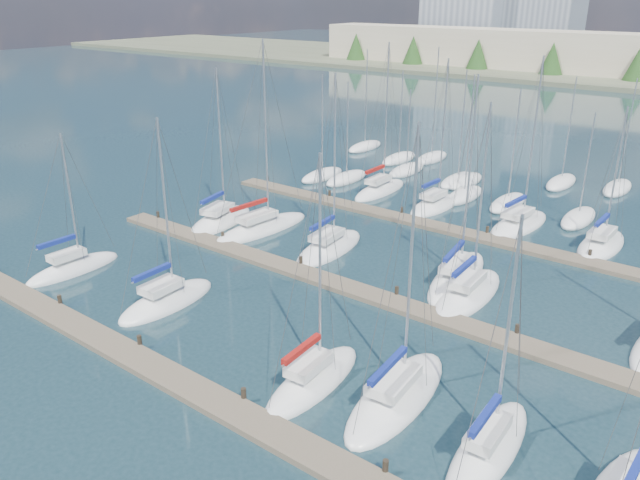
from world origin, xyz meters
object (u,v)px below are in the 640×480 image
Objects in this scene: sailboat_n at (380,190)px; sailboat_j at (329,247)px; sailboat_o at (435,205)px; sailboat_d at (313,380)px; sailboat_f at (488,448)px; sailboat_k at (457,276)px; sailboat_c at (167,301)px; sailboat_i at (261,228)px; sailboat_a at (73,269)px; sailboat_p at (519,224)px; sailboat_l at (468,294)px; sailboat_q at (601,245)px; sailboat_h at (221,220)px; sailboat_e at (397,396)px.

sailboat_n is 1.07× the size of sailboat_j.
sailboat_d is (8.44, -28.58, -0.00)m from sailboat_o.
sailboat_k is (-8.96, 15.12, 0.00)m from sailboat_f.
sailboat_k is (12.90, 14.67, 0.01)m from sailboat_c.
sailboat_o is at bearing 102.03° from sailboat_d.
sailboat_d is 0.79× the size of sailboat_i.
sailboat_n is at bearing 91.83° from sailboat_c.
sailboat_a is at bearing 177.80° from sailboat_f.
sailboat_n is (-14.61, 1.13, 0.01)m from sailboat_p.
sailboat_k is (-1.76, 1.97, 0.01)m from sailboat_l.
sailboat_q is (19.13, 26.79, -0.01)m from sailboat_c.
sailboat_d is at bearing -99.25° from sailboat_k.
sailboat_k is at bearing -7.86° from sailboat_h.
sailboat_d reaches higher than sailboat_f.
sailboat_l is 0.93× the size of sailboat_e.
sailboat_f is 27.38m from sailboat_q.
sailboat_e is (2.13, -12.35, 0.01)m from sailboat_l.
sailboat_l is at bearing 38.16° from sailboat_c.
sailboat_c is 0.88× the size of sailboat_e.
sailboat_h is 0.96× the size of sailboat_e.
sailboat_k is at bearing 0.32° from sailboat_j.
sailboat_e is 1.24× the size of sailboat_f.
sailboat_j is (2.80, 13.44, -0.00)m from sailboat_c.
sailboat_d is at bearing -84.70° from sailboat_p.
sailboat_c is 27.78m from sailboat_o.
sailboat_n is 1.31× the size of sailboat_f.
sailboat_h is 21.30m from sailboat_k.
sailboat_a is (-0.88, -13.47, 0.01)m from sailboat_h.
sailboat_q is at bearing 54.00° from sailboat_k.
sailboat_q reaches higher than sailboat_a.
sailboat_o is (4.34, 27.44, 0.01)m from sailboat_c.
sailboat_l is 0.94× the size of sailboat_o.
sailboat_a is at bearing -135.04° from sailboat_q.
sailboat_e is 1.01× the size of sailboat_o.
sailboat_p is at bearing 44.59° from sailboat_i.
sailboat_i is at bearing 71.17° from sailboat_a.
sailboat_p is 12.66m from sailboat_k.
sailboat_q is 21.09m from sailboat_j.
sailboat_d reaches higher than sailboat_c.
sailboat_p is at bearing 176.18° from sailboat_q.
sailboat_n is 1.19× the size of sailboat_d.
sailboat_f is at bearing -3.92° from sailboat_c.
sailboat_k is (22.08, 15.53, 0.00)m from sailboat_a.
sailboat_l is at bearing -106.96° from sailboat_q.
sailboat_i is at bearing -149.43° from sailboat_q.
sailboat_p reaches higher than sailboat_h.
sailboat_d is (-9.08, -0.68, 0.00)m from sailboat_f.
sailboat_n is 6.68m from sailboat_o.
sailboat_f is 1.08× the size of sailboat_a.
sailboat_d is at bearing -7.82° from sailboat_c.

